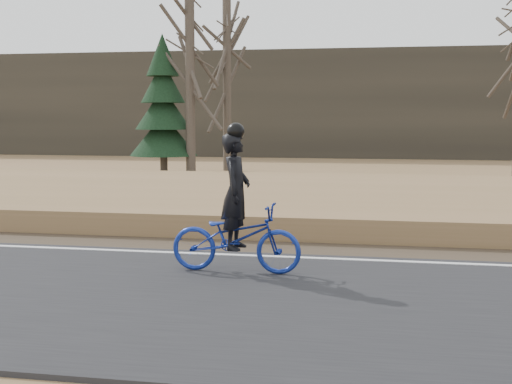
# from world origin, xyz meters

# --- Properties ---
(ground) EXTENTS (120.00, 120.00, 0.00)m
(ground) POSITION_xyz_m (0.00, 0.00, 0.00)
(ground) COLOR olive
(ground) RESTS_ON ground
(road) EXTENTS (120.00, 6.00, 0.06)m
(road) POSITION_xyz_m (0.00, -2.50, 0.03)
(road) COLOR black
(road) RESTS_ON ground
(edge_line) EXTENTS (120.00, 0.12, 0.01)m
(edge_line) POSITION_xyz_m (0.00, 0.20, 0.07)
(edge_line) COLOR silver
(edge_line) RESTS_ON road
(shoulder) EXTENTS (120.00, 1.60, 0.04)m
(shoulder) POSITION_xyz_m (0.00, 1.20, 0.02)
(shoulder) COLOR #473A2B
(shoulder) RESTS_ON ground
(embankment) EXTENTS (120.00, 5.00, 0.44)m
(embankment) POSITION_xyz_m (0.00, 4.20, 0.22)
(embankment) COLOR olive
(embankment) RESTS_ON ground
(ballast) EXTENTS (120.00, 3.00, 0.45)m
(ballast) POSITION_xyz_m (0.00, 8.00, 0.23)
(ballast) COLOR slate
(ballast) RESTS_ON ground
(railroad) EXTENTS (120.00, 2.40, 0.29)m
(railroad) POSITION_xyz_m (0.00, 8.00, 0.53)
(railroad) COLOR black
(railroad) RESTS_ON ballast
(treeline_backdrop) EXTENTS (120.00, 4.00, 6.00)m
(treeline_backdrop) POSITION_xyz_m (0.00, 30.00, 3.00)
(treeline_backdrop) COLOR #383328
(treeline_backdrop) RESTS_ON ground
(cyclist) EXTENTS (1.98, 0.72, 2.23)m
(cyclist) POSITION_xyz_m (-0.39, -1.04, 0.76)
(cyclist) COLOR navy
(cyclist) RESTS_ON road
(bare_tree_left) EXTENTS (0.36, 0.36, 7.59)m
(bare_tree_left) POSITION_xyz_m (-5.23, 18.66, 3.79)
(bare_tree_left) COLOR brown
(bare_tree_left) RESTS_ON ground
(bare_tree_near_left) EXTENTS (0.36, 0.36, 7.04)m
(bare_tree_near_left) POSITION_xyz_m (-5.71, 14.72, 3.52)
(bare_tree_near_left) COLOR brown
(bare_tree_near_left) RESTS_ON ground
(conifer) EXTENTS (2.60, 2.60, 5.48)m
(conifer) POSITION_xyz_m (-6.90, 15.08, 2.60)
(conifer) COLOR brown
(conifer) RESTS_ON ground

